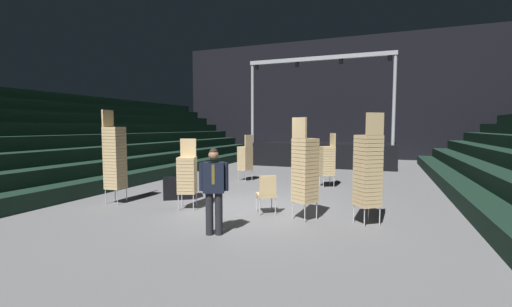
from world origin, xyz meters
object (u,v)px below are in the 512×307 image
Objects in this scene: chair_stack_front_right at (245,158)px; equipment_road_case at (179,188)px; chair_stack_mid_right at (115,157)px; man_with_tie at (214,186)px; stage_riser at (321,153)px; chair_stack_front_left at (305,169)px; chair_stack_mid_centre at (327,160)px; chair_stack_rear_left at (368,169)px; chair_stack_mid_left at (187,174)px; loose_chair_near_man at (267,192)px.

chair_stack_front_right is 1.99× the size of equipment_road_case.
chair_stack_front_right is at bearing 81.47° from equipment_road_case.
man_with_tie is at bearing 64.88° from chair_stack_mid_right.
stage_riser is 10.95m from chair_stack_front_left.
chair_stack_mid_centre is 0.79× the size of chair_stack_rear_left.
equipment_road_case is (-0.93, 1.00, -0.59)m from chair_stack_mid_left.
chair_stack_front_left reaches higher than chair_stack_mid_left.
chair_stack_front_right is 5.10m from loose_chair_near_man.
man_with_tie is at bearing -98.06° from chair_stack_front_left.
man_with_tie is at bearing 174.67° from chair_stack_rear_left.
chair_stack_rear_left reaches higher than chair_stack_front_left.
chair_stack_mid_right is (-1.82, -4.87, 0.38)m from chair_stack_front_right.
loose_chair_near_man is (0.43, 1.86, -0.42)m from man_with_tie.
stage_riser is 4.07× the size of chair_stack_mid_centre.
stage_riser reaches higher than man_with_tie.
chair_stack_front_right is (-2.01, 6.32, -0.06)m from man_with_tie.
man_with_tie is 1.88× the size of equipment_road_case.
stage_riser reaches higher than loose_chair_near_man.
loose_chair_near_man is (0.58, -10.67, -0.16)m from stage_riser.
chair_stack_mid_left is 0.75× the size of chair_stack_rear_left.
stage_riser reaches higher than equipment_road_case.
chair_stack_front_right is 4.72m from chair_stack_mid_left.
loose_chair_near_man is at bearing -157.93° from chair_stack_front_left.
chair_stack_front_left is at bearing -81.86° from stage_riser.
chair_stack_front_left is at bearing -152.19° from man_with_tie.
chair_stack_mid_left is 0.95× the size of chair_stack_mid_centre.
chair_stack_rear_left is at bearing -74.93° from stage_riser.
chair_stack_front_right is at bearing -106.66° from stage_riser.
man_with_tie is 0.94× the size of chair_stack_front_right.
man_with_tie is 2.30m from chair_stack_mid_left.
chair_stack_mid_right reaches higher than man_with_tie.
chair_stack_rear_left is (6.57, 0.34, -0.08)m from chair_stack_mid_right.
chair_stack_mid_left is 1.49m from equipment_road_case.
equipment_road_case is at bearing 128.23° from chair_stack_mid_right.
chair_stack_rear_left is at bearing -8.88° from equipment_road_case.
chair_stack_mid_right is 1.98m from equipment_road_case.
man_with_tie is 2.21m from chair_stack_front_left.
chair_stack_mid_right reaches higher than chair_stack_mid_left.
chair_stack_front_right is at bearing 55.20° from chair_stack_mid_centre.
chair_stack_mid_right is (-3.68, -11.08, 0.58)m from stage_riser.
loose_chair_near_man is (4.27, 0.40, -0.75)m from chair_stack_mid_right.
chair_stack_rear_left is 2.53× the size of loose_chair_near_man.
chair_stack_front_left reaches higher than equipment_road_case.
equipment_road_case is (-2.57, 2.62, -0.65)m from man_with_tie.
chair_stack_front_right is 3.79m from equipment_road_case.
chair_stack_mid_right is (-5.23, -0.25, 0.13)m from chair_stack_front_left.
equipment_road_case is at bearing -68.37° from man_with_tie.
chair_stack_mid_right reaches higher than chair_stack_rear_left.
stage_riser is 4.27× the size of chair_stack_mid_left.
stage_riser is 10.21m from equipment_road_case.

